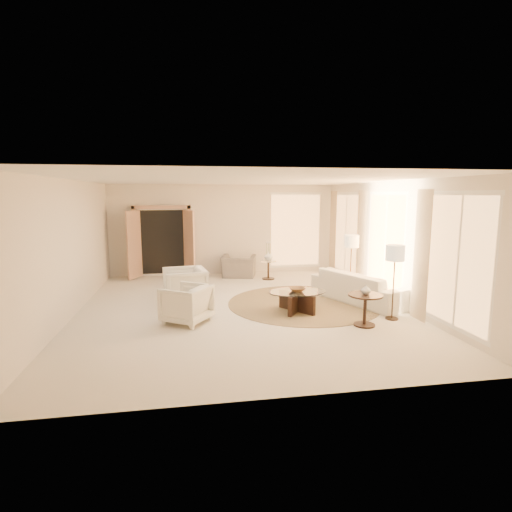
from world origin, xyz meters
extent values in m
cube|color=beige|center=(0.00, 0.00, -0.01)|extent=(7.00, 8.00, 0.02)
cube|color=white|center=(0.00, 0.00, 2.80)|extent=(7.00, 8.00, 0.02)
cube|color=beige|center=(0.00, 4.00, 1.40)|extent=(7.00, 0.04, 2.80)
cube|color=beige|center=(0.00, -4.00, 1.40)|extent=(7.00, 0.04, 2.80)
cube|color=beige|center=(-3.50, 0.00, 1.40)|extent=(0.04, 8.00, 2.80)
cube|color=beige|center=(3.50, 0.00, 1.40)|extent=(0.04, 8.00, 2.80)
cube|color=tan|center=(-1.90, 3.89, 1.08)|extent=(1.80, 0.12, 2.16)
cube|color=tan|center=(-2.70, 3.62, 1.03)|extent=(0.35, 0.66, 2.00)
cube|color=tan|center=(-1.10, 3.62, 1.03)|extent=(0.35, 0.66, 2.00)
cylinder|color=#493923|center=(1.47, 0.15, 0.01)|extent=(4.55, 4.55, 0.01)
imported|color=white|center=(2.83, 0.11, 0.35)|extent=(1.81, 2.61, 0.71)
imported|color=white|center=(-1.23, 0.49, 0.47)|extent=(0.97, 1.02, 0.94)
imported|color=white|center=(-1.19, -0.80, 0.41)|extent=(1.07, 1.08, 0.82)
imported|color=gray|center=(0.38, 3.40, 0.44)|extent=(1.13, 0.89, 0.87)
cube|color=black|center=(1.14, -0.48, 0.21)|extent=(0.61, 0.79, 0.41)
cube|color=black|center=(1.14, -0.48, 0.21)|extent=(0.58, 0.82, 0.41)
cylinder|color=white|center=(1.14, -0.48, 0.44)|extent=(1.26, 1.26, 0.02)
cylinder|color=black|center=(2.18, -1.58, 0.02)|extent=(0.41, 0.41, 0.03)
cylinder|color=black|center=(2.18, -1.58, 0.30)|extent=(0.06, 0.06, 0.58)
cylinder|color=black|center=(2.18, -1.58, 0.60)|extent=(0.65, 0.65, 0.03)
cylinder|color=#2E2119|center=(1.20, 2.91, 0.01)|extent=(0.37, 0.37, 0.03)
cylinder|color=#2E2119|center=(1.20, 2.91, 0.27)|extent=(0.06, 0.06, 0.53)
cylinder|color=white|center=(1.20, 2.91, 0.55)|extent=(0.48, 0.48, 0.03)
cylinder|color=#2E2119|center=(2.90, 0.85, 0.01)|extent=(0.25, 0.25, 0.03)
cylinder|color=#2E2119|center=(2.90, 0.85, 0.64)|extent=(0.03, 0.03, 1.27)
cylinder|color=beige|center=(2.90, 0.85, 1.34)|extent=(0.36, 0.36, 0.31)
cylinder|color=#2E2119|center=(2.90, -1.29, 0.01)|extent=(0.26, 0.26, 0.03)
cylinder|color=#2E2119|center=(2.90, -1.29, 0.64)|extent=(0.03, 0.03, 1.28)
cylinder|color=beige|center=(2.90, -1.29, 1.35)|extent=(0.37, 0.37, 0.31)
imported|color=brown|center=(1.14, -0.48, 0.49)|extent=(0.36, 0.36, 0.08)
imported|color=white|center=(2.18, -1.58, 0.71)|extent=(0.23, 0.23, 0.19)
imported|color=white|center=(1.20, 2.91, 0.69)|extent=(0.32, 0.32, 0.27)
camera|label=1|loc=(-1.12, -8.50, 2.49)|focal=28.00mm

